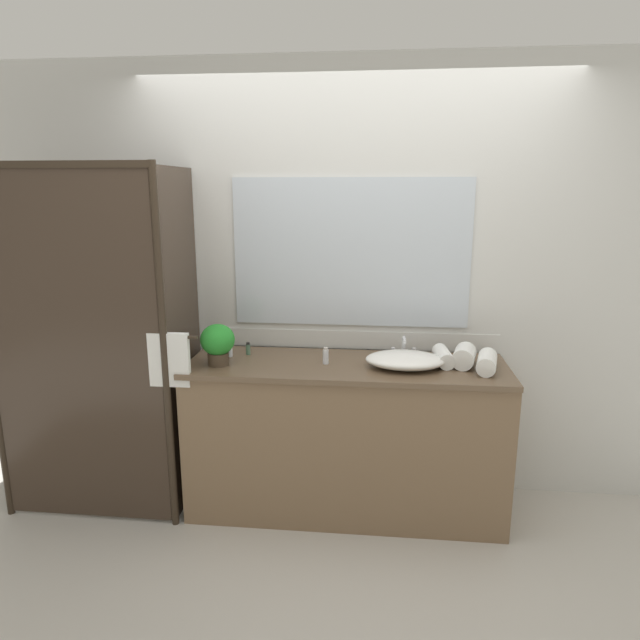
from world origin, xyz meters
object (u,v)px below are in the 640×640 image
object	(u,v)px
faucet	(404,351)
rolled_towel_near_edge	(487,362)
potted_plant	(218,342)
amenity_bottle_conditioner	(229,349)
amenity_bottle_shampoo	(248,349)
rolled_towel_far_edge	(443,357)
amenity_bottle_lotion	(326,356)
rolled_towel_middle	(464,356)
sink_basin	(405,360)

from	to	relation	value
faucet	rolled_towel_near_edge	size ratio (longest dim) A/B	0.72
potted_plant	amenity_bottle_conditioner	world-z (taller)	potted_plant
amenity_bottle_shampoo	rolled_towel_far_edge	bearing A→B (deg)	-3.46
amenity_bottle_lotion	rolled_towel_middle	distance (m)	0.77
amenity_bottle_lotion	rolled_towel_near_edge	distance (m)	0.88
sink_basin	rolled_towel_middle	xyz separation A→B (m)	(0.33, 0.05, 0.02)
sink_basin	amenity_bottle_conditioner	world-z (taller)	amenity_bottle_conditioner
amenity_bottle_lotion	rolled_towel_near_edge	size ratio (longest dim) A/B	0.40
rolled_towel_near_edge	amenity_bottle_shampoo	bearing A→B (deg)	172.94
sink_basin	amenity_bottle_shampoo	distance (m)	0.93
amenity_bottle_conditioner	amenity_bottle_lotion	world-z (taller)	same
sink_basin	rolled_towel_near_edge	size ratio (longest dim) A/B	1.84
faucet	amenity_bottle_lotion	bearing A→B (deg)	-159.89
faucet	rolled_towel_near_edge	xyz separation A→B (m)	(0.44, -0.20, 0.01)
rolled_towel_far_edge	sink_basin	bearing A→B (deg)	-159.03
rolled_towel_far_edge	rolled_towel_middle	bearing A→B (deg)	-14.60
potted_plant	rolled_towel_near_edge	world-z (taller)	potted_plant
faucet	rolled_towel_middle	xyz separation A→B (m)	(0.33, -0.13, 0.02)
faucet	rolled_towel_near_edge	distance (m)	0.48
rolled_towel_middle	rolled_towel_far_edge	world-z (taller)	rolled_towel_middle
sink_basin	faucet	size ratio (longest dim) A/B	2.55
sink_basin	amenity_bottle_lotion	size ratio (longest dim) A/B	4.56
sink_basin	amenity_bottle_lotion	xyz separation A→B (m)	(-0.44, 0.02, 0.00)
amenity_bottle_shampoo	amenity_bottle_lotion	bearing A→B (deg)	-15.04
faucet	amenity_bottle_lotion	world-z (taller)	faucet
amenity_bottle_lotion	rolled_towel_far_edge	distance (m)	0.66
rolled_towel_middle	faucet	bearing A→B (deg)	158.18
faucet	rolled_towel_middle	distance (m)	0.35
sink_basin	potted_plant	size ratio (longest dim) A/B	1.86
potted_plant	rolled_towel_near_edge	bearing A→B (deg)	1.57
rolled_towel_near_edge	rolled_towel_middle	size ratio (longest dim) A/B	1.26
potted_plant	rolled_towel_near_edge	xyz separation A→B (m)	(1.47, 0.04, -0.08)
faucet	amenity_bottle_shampoo	world-z (taller)	faucet
amenity_bottle_conditioner	rolled_towel_near_edge	distance (m)	1.46
faucet	amenity_bottle_conditioner	size ratio (longest dim) A/B	1.81
sink_basin	amenity_bottle_lotion	distance (m)	0.44
faucet	amenity_bottle_shampoo	distance (m)	0.92
amenity_bottle_shampoo	rolled_towel_far_edge	xyz separation A→B (m)	(1.13, -0.07, 0.01)
rolled_towel_far_edge	amenity_bottle_shampoo	bearing A→B (deg)	176.54
potted_plant	rolled_towel_middle	xyz separation A→B (m)	(1.36, 0.11, -0.07)
amenity_bottle_conditioner	potted_plant	bearing A→B (deg)	-97.39
amenity_bottle_shampoo	potted_plant	bearing A→B (deg)	-120.28
amenity_bottle_conditioner	amenity_bottle_lotion	bearing A→B (deg)	-8.01
amenity_bottle_lotion	faucet	bearing A→B (deg)	20.11
potted_plant	amenity_bottle_conditioner	bearing A→B (deg)	82.61
amenity_bottle_shampoo	amenity_bottle_conditioner	xyz separation A→B (m)	(-0.10, -0.05, 0.01)
sink_basin	amenity_bottle_shampoo	xyz separation A→B (m)	(-0.92, 0.15, -0.01)
potted_plant	amenity_bottle_shampoo	xyz separation A→B (m)	(0.12, 0.21, -0.10)
rolled_towel_far_edge	amenity_bottle_lotion	bearing A→B (deg)	-174.84
amenity_bottle_conditioner	rolled_towel_near_edge	bearing A→B (deg)	-4.76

